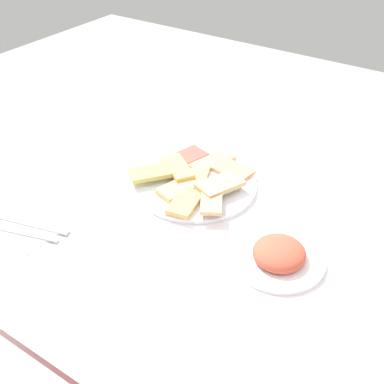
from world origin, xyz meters
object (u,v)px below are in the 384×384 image
dining_table (189,235)px  fork (32,223)px  pide_platter (195,182)px  paper_napkin (26,229)px  salad_plate_greens (279,255)px  spoon (20,232)px

dining_table → fork: 0.37m
pide_platter → paper_napkin: (0.22, 0.36, -0.01)m
dining_table → fork: fork is taller
salad_plate_greens → fork: size_ratio=1.03×
pide_platter → fork: 0.41m
pide_platter → salad_plate_greens: bearing=156.1°
dining_table → paper_napkin: bearing=43.3°
dining_table → fork: (0.27, 0.24, 0.07)m
fork → spoon: size_ratio=0.98×
pide_platter → spoon: (0.22, 0.38, -0.01)m
salad_plate_greens → dining_table: bearing=-7.0°
paper_napkin → fork: bearing=-90.0°
paper_napkin → fork: 0.02m
salad_plate_greens → fork: 0.56m
salad_plate_greens → spoon: size_ratio=1.01×
paper_napkin → dining_table: bearing=-136.7°
spoon → salad_plate_greens: bearing=-171.7°
spoon → paper_napkin: bearing=-106.9°
dining_table → pide_platter: 0.14m
pide_platter → dining_table: bearing=116.9°
dining_table → paper_napkin: size_ratio=8.56×
pide_platter → salad_plate_greens: (-0.30, 0.13, 0.00)m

